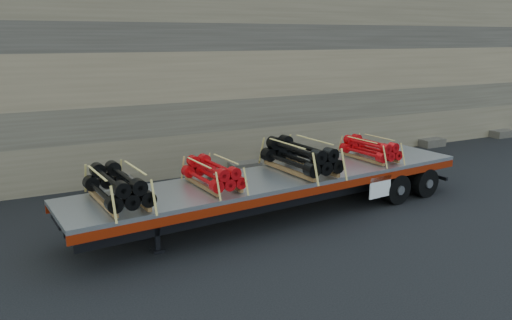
{
  "coord_description": "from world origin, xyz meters",
  "views": [
    {
      "loc": [
        -6.25,
        -12.24,
        5.11
      ],
      "look_at": [
        0.37,
        0.59,
        1.54
      ],
      "focal_mm": 35.0,
      "sensor_mm": 36.0,
      "label": 1
    }
  ],
  "objects": [
    {
      "name": "bundle_midrear",
      "position": [
        1.45,
        -0.19,
        1.67
      ],
      "size": [
        1.43,
        2.55,
        0.87
      ],
      "primitive_type": null,
      "rotation": [
        0.0,
        0.0,
        0.08
      ],
      "color": "black",
      "rests_on": "trailer"
    },
    {
      "name": "ground",
      "position": [
        0.0,
        0.0,
        0.0
      ],
      "size": [
        120.0,
        120.0,
        0.0
      ],
      "primitive_type": "plane",
      "color": "black",
      "rests_on": "ground"
    },
    {
      "name": "bundle_midfront",
      "position": [
        -1.44,
        -0.43,
        1.58
      ],
      "size": [
        1.12,
        2.0,
        0.68
      ],
      "primitive_type": null,
      "rotation": [
        0.0,
        0.0,
        0.08
      ],
      "color": "#BD0A0E",
      "rests_on": "trailer"
    },
    {
      "name": "bundle_rear",
      "position": [
        4.26,
        0.05,
        1.57
      ],
      "size": [
        1.1,
        1.95,
        0.67
      ],
      "primitive_type": null,
      "rotation": [
        0.0,
        0.0,
        0.08
      ],
      "color": "#BD0A0E",
      "rests_on": "trailer"
    },
    {
      "name": "rock_wall",
      "position": [
        0.0,
        6.5,
        3.5
      ],
      "size": [
        44.0,
        3.0,
        7.0
      ],
      "primitive_type": "cube",
      "color": "#7A6B54",
      "rests_on": "ground"
    },
    {
      "name": "trailer",
      "position": [
        0.73,
        -0.25,
        0.62
      ],
      "size": [
        12.54,
        3.42,
        1.24
      ],
      "primitive_type": null,
      "rotation": [
        0.0,
        0.0,
        0.08
      ],
      "color": "#AAADB2",
      "rests_on": "ground"
    },
    {
      "name": "bundle_front",
      "position": [
        -3.97,
        -0.64,
        1.63
      ],
      "size": [
        1.29,
        2.3,
        0.78
      ],
      "primitive_type": null,
      "rotation": [
        0.0,
        0.0,
        0.08
      ],
      "color": "black",
      "rests_on": "trailer"
    }
  ]
}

